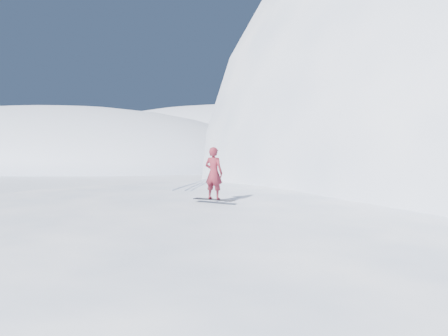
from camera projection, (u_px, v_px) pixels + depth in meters
name	position (u px, v px, depth m)	size (l,w,h in m)	color
ground	(162.00, 252.00, 16.36)	(400.00, 400.00, 0.00)	white
near_ridge	(213.00, 238.00, 18.77)	(36.00, 28.00, 4.80)	white
peak_shoulder	(404.00, 202.00, 31.23)	(28.00, 24.00, 18.00)	white
far_ridge_a	(39.00, 165.00, 97.85)	(120.00, 70.00, 28.00)	white
far_ridge_c	(227.00, 160.00, 133.19)	(140.00, 90.00, 36.00)	white
wind_bumps	(175.00, 240.00, 18.53)	(16.00, 14.40, 1.00)	white
snowboard	(214.00, 200.00, 14.33)	(1.57, 0.29, 0.03)	black
snowboarder	(214.00, 173.00, 14.29)	(0.68, 0.45, 1.88)	maroon
vapor_plume	(48.00, 170.00, 75.89)	(10.29, 8.23, 7.20)	white
board_tracks	(197.00, 184.00, 20.38)	(1.95, 5.92, 0.04)	silver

